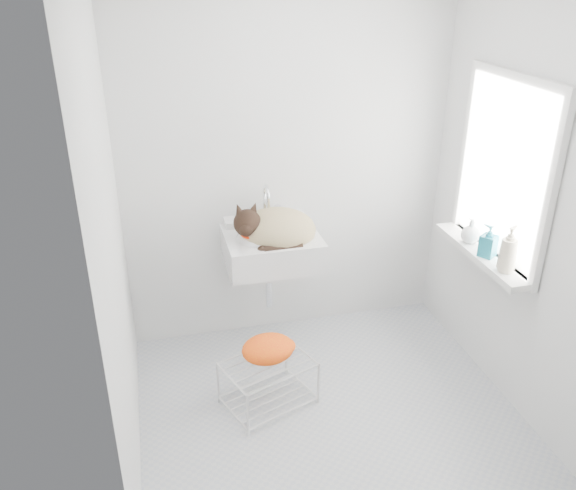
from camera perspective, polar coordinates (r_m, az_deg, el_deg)
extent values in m
cube|color=#B4B7BA|center=(3.68, 3.87, -15.59)|extent=(2.20, 2.00, 0.02)
cube|color=silver|center=(3.92, -0.02, 8.16)|extent=(2.20, 0.02, 2.50)
cube|color=silver|center=(3.50, 21.97, 4.11)|extent=(0.02, 2.00, 2.50)
cube|color=silver|center=(2.88, -16.69, 0.44)|extent=(0.02, 2.00, 2.50)
cube|color=white|center=(3.62, 20.27, 6.73)|extent=(0.01, 0.80, 1.00)
cube|color=white|center=(3.61, 20.07, 6.72)|extent=(0.04, 0.90, 1.10)
cube|color=white|center=(3.76, 18.13, -0.81)|extent=(0.16, 0.88, 0.04)
cube|color=white|center=(3.79, -1.61, 1.03)|extent=(0.60, 0.52, 0.24)
ellipsoid|color=tan|center=(3.77, -1.14, 1.43)|extent=(0.55, 0.50, 0.25)
sphere|color=black|center=(3.62, -3.67, 2.28)|extent=(0.21, 0.21, 0.17)
torus|color=red|center=(3.64, -3.32, 1.55)|extent=(0.18, 0.18, 0.07)
cube|color=silver|center=(3.64, -1.93, -13.12)|extent=(0.58, 0.50, 0.30)
ellipsoid|color=orange|center=(3.57, -1.93, -10.45)|extent=(0.35, 0.28, 0.13)
imported|color=#F1E4C5|center=(3.56, 20.17, -2.36)|extent=(0.12, 0.12, 0.23)
imported|color=#177087|center=(3.70, 18.57, -1.00)|extent=(0.12, 0.12, 0.20)
imported|color=white|center=(3.85, 17.08, 0.27)|extent=(0.16, 0.16, 0.15)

